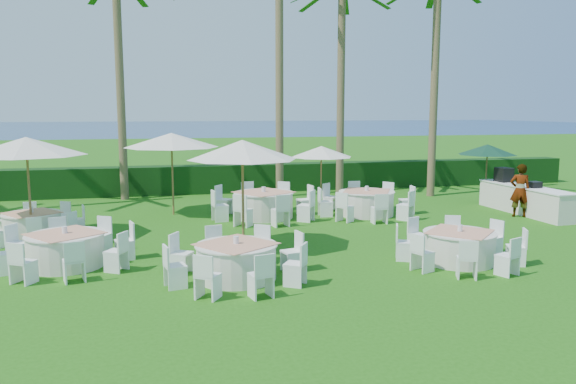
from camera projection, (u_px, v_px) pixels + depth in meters
name	position (u px, v px, depth m)	size (l,w,h in m)	color
ground	(265.00, 267.00, 12.89)	(120.00, 120.00, 0.00)	#1E560E
hedge	(213.00, 179.00, 24.37)	(34.00, 1.00, 1.20)	black
ocean	(168.00, 128.00, 111.16)	(260.00, 260.00, 0.00)	#071E46
banquet_table_a	(66.00, 249.00, 12.87)	(3.07, 3.07, 0.94)	beige
banquet_table_b	(236.00, 260.00, 11.91)	(3.06, 3.06, 0.93)	beige
banquet_table_c	(459.00, 246.00, 13.21)	(2.87, 2.87, 0.90)	beige
banquet_table_d	(32.00, 224.00, 15.82)	(2.80, 2.80, 0.86)	beige
banquet_table_e	(264.00, 204.00, 18.68)	(3.51, 3.51, 1.04)	beige
banquet_table_f	(366.00, 202.00, 19.17)	(3.34, 3.34, 1.00)	beige
umbrella_a	(26.00, 146.00, 15.16)	(3.17, 3.17, 2.85)	brown
umbrella_b	(242.00, 150.00, 13.99)	(2.77, 2.77, 2.83)	brown
umbrella_c	(171.00, 140.00, 18.92)	(3.17, 3.17, 2.80)	brown
umbrella_d	(321.00, 152.00, 20.13)	(2.25, 2.25, 2.28)	brown
umbrella_green	(487.00, 150.00, 21.12)	(2.19, 2.19, 2.29)	brown
buffet_table	(524.00, 199.00, 19.45)	(1.05, 4.20, 1.48)	beige
staff_person	(520.00, 190.00, 18.79)	(0.65, 0.43, 1.79)	gray
palm_b	(120.00, 76.00, 21.90)	(4.40, 3.99, 8.85)	brown
palm_c	(279.00, 50.00, 22.43)	(4.38, 4.22, 10.95)	brown
palm_d	(341.00, 79.00, 23.33)	(4.40, 4.14, 8.77)	brown
palm_e	(435.00, 76.00, 22.79)	(4.36, 4.27, 8.96)	brown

